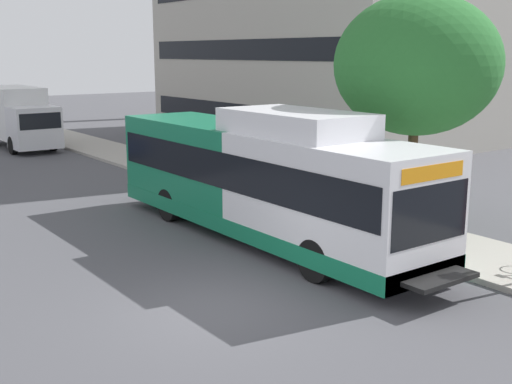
{
  "coord_description": "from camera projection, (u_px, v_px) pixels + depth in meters",
  "views": [
    {
      "loc": [
        -6.69,
        -10.39,
        5.08
      ],
      "look_at": [
        2.9,
        2.64,
        1.6
      ],
      "focal_mm": 45.53,
      "sensor_mm": 36.0,
      "label": 1
    }
  ],
  "objects": [
    {
      "name": "transit_bus",
      "position": [
        263.0,
        179.0,
        17.77
      ],
      "size": [
        2.58,
        12.25,
        3.65
      ],
      "color": "white",
      "rests_on": "ground"
    },
    {
      "name": "box_truck_background",
      "position": [
        18.0,
        116.0,
        35.07
      ],
      "size": [
        2.32,
        7.01,
        3.25
      ],
      "color": "silver",
      "rests_on": "ground"
    },
    {
      "name": "street_tree_near_stop",
      "position": [
        417.0,
        65.0,
        17.86
      ],
      "size": [
        4.58,
        4.58,
        6.56
      ],
      "color": "#4C3823",
      "rests_on": "sidewalk_curb"
    },
    {
      "name": "sidewalk_curb",
      "position": [
        295.0,
        204.0,
        21.89
      ],
      "size": [
        3.0,
        56.0,
        0.14
      ],
      "primitive_type": "cube",
      "color": "#A8A399",
      "rests_on": "ground"
    },
    {
      "name": "ground_plane",
      "position": [
        72.0,
        226.0,
        19.42
      ],
      "size": [
        120.0,
        120.0,
        0.0
      ],
      "primitive_type": "plane",
      "color": "#4C4C51"
    }
  ]
}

